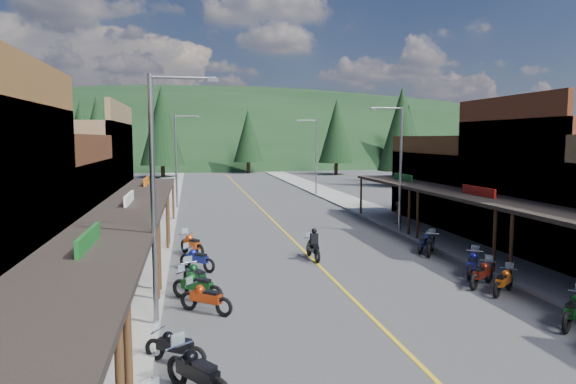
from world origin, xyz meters
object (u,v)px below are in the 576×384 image
bike_west_8 (197,258)px  bike_east_6 (482,273)px  streetlight_1 (178,157)px  pine_1 (81,131)px  bike_west_4 (175,345)px  bike_west_9 (192,243)px  shop_west_2 (9,219)px  bike_west_3 (198,371)px  shop_west_3 (61,179)px  streetlight_2 (399,163)px  rider_on_bike (313,247)px  pine_10 (97,133)px  shop_east_3 (468,187)px  pine_4 (336,131)px  bike_west_5 (206,297)px  pine_7 (40,131)px  shop_east_2 (565,186)px  pine_9 (408,136)px  pine_3 (248,136)px  pine_11 (402,129)px  bike_west_7 (196,275)px  pedestrian_east_b (397,212)px  streetlight_0 (158,189)px  bike_east_5 (504,280)px  pine_6 (477,136)px  pine_8 (45,139)px  bike_east_8 (431,243)px  streetlight_3 (315,153)px  bike_east_4 (574,309)px  pine_2 (162,125)px  bike_east_9 (425,242)px

bike_west_8 → bike_east_6: bike_west_8 is taller
streetlight_1 → pine_1: 51.01m
bike_west_4 → bike_west_9: size_ratio=0.81×
shop_west_2 → bike_west_3: size_ratio=4.70×
shop_west_3 → streetlight_2: 21.02m
rider_on_bike → pine_10: bearing=108.6°
shop_east_3 → pine_4: size_ratio=0.87×
pine_1 → bike_west_5: 77.45m
pine_7 → shop_east_2: bearing=-58.4°
bike_west_5 → pine_4: bearing=17.6°
pine_9 → pine_3: bearing=133.6°
pine_9 → pine_7: bearing=151.0°
pine_11 → bike_west_7: 48.10m
streetlight_1 → bike_east_6: 28.96m
pine_1 → pedestrian_east_b: (32.05, -59.37, -6.28)m
streetlight_0 → bike_east_5: size_ratio=4.13×
pine_6 → pine_8: bearing=-160.6°
bike_east_8 → bike_west_8: bearing=-143.5°
pine_3 → pine_6: bearing=-2.7°
shop_east_2 → bike_west_8: size_ratio=5.25×
pine_7 → bike_west_7: (26.20, -78.06, -6.63)m
pine_3 → bike_east_8: 64.33m
shop_west_2 → bike_west_7: bearing=-25.3°
streetlight_3 → bike_east_4: size_ratio=3.70×
pedestrian_east_b → bike_west_9: bearing=-13.3°
shop_west_2 → bike_west_8: 8.29m
streetlight_3 → streetlight_1: bearing=-150.1°
streetlight_1 → bike_west_8: (1.23, -21.00, -3.87)m
shop_east_2 → bike_west_4: (-20.22, -10.52, -2.99)m
streetlight_0 → bike_west_3: bearing=-77.2°
shop_west_3 → streetlight_1: shop_west_3 is taller
shop_east_3 → pine_3: bearing=100.1°
streetlight_2 → pine_8: pine_8 is taller
shop_west_2 → streetlight_1: 21.50m
pine_2 → bike_west_8: size_ratio=6.74×
pine_1 → bike_west_5: pine_1 is taller
pine_2 → pine_9: 36.44m
bike_west_5 → pine_9: bearing=7.0°
bike_west_3 → bike_west_9: bike_west_3 is taller
pine_8 → pine_11: (42.00, -2.00, 1.21)m
bike_east_9 → streetlight_1: bearing=169.7°
pine_4 → bike_east_4: 69.81m
shop_west_2 → pine_1: (-10.25, 68.30, 4.70)m
streetlight_3 → bike_west_9: 29.23m
streetlight_0 → bike_west_4: 4.87m
pine_11 → bike_west_7: size_ratio=5.82×
bike_east_6 → streetlight_3: bearing=141.8°
shop_east_2 → pine_6: 70.20m
pine_1 → bike_west_8: (18.28, -69.00, -6.64)m
shop_west_2 → bike_east_8: shop_west_2 is taller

